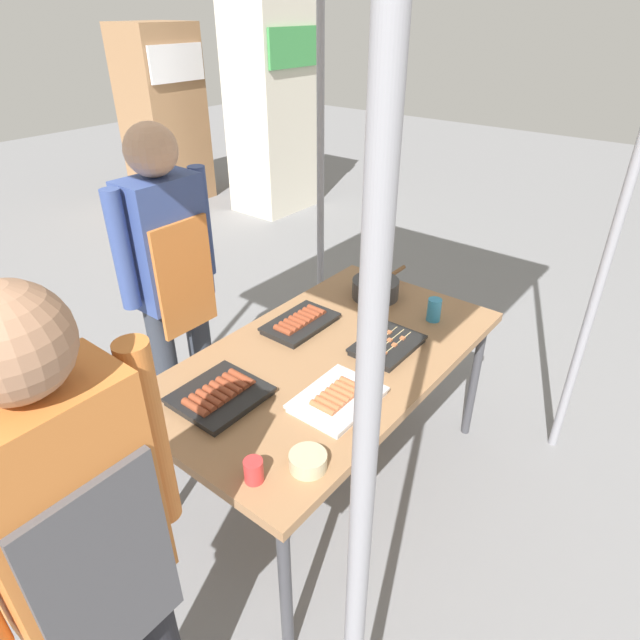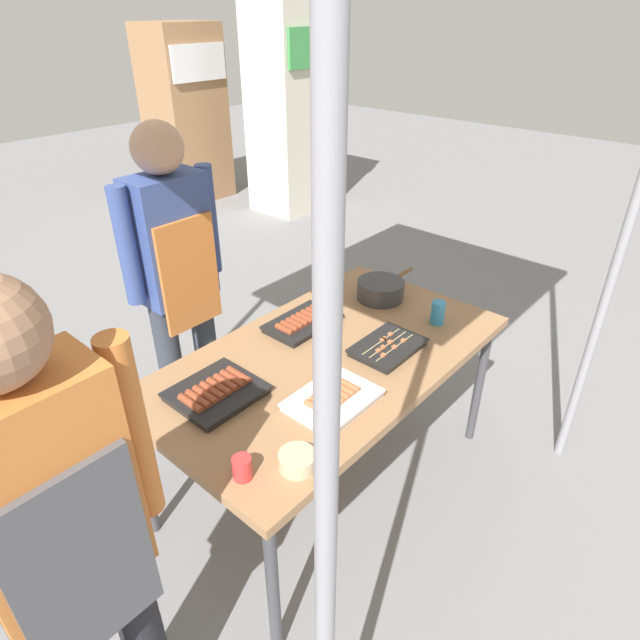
% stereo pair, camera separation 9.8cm
% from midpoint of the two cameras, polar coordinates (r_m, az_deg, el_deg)
% --- Properties ---
extents(ground_plane, '(18.00, 18.00, 0.00)m').
position_cam_midpoint_polar(ground_plane, '(2.79, -0.21, -16.47)').
color(ground_plane, slate).
extents(stall_table, '(1.60, 0.90, 0.75)m').
position_cam_midpoint_polar(stall_table, '(2.33, -0.24, -4.70)').
color(stall_table, '#9E724C').
rests_on(stall_table, ground).
extents(tray_grilled_sausages, '(0.35, 0.22, 0.05)m').
position_cam_midpoint_polar(tray_grilled_sausages, '(2.48, -3.23, -0.30)').
color(tray_grilled_sausages, black).
rests_on(tray_grilled_sausages, stall_table).
extents(tray_meat_skewers, '(0.31, 0.22, 0.04)m').
position_cam_midpoint_polar(tray_meat_skewers, '(2.33, 6.01, -2.70)').
color(tray_meat_skewers, black).
rests_on(tray_meat_skewers, stall_table).
extents(tray_pork_links, '(0.33, 0.25, 0.05)m').
position_cam_midpoint_polar(tray_pork_links, '(2.02, 0.49, -8.42)').
color(tray_pork_links, silver).
rests_on(tray_pork_links, stall_table).
extents(tray_spring_rolls, '(0.32, 0.29, 0.05)m').
position_cam_midpoint_polar(tray_spring_rolls, '(2.08, -11.98, -7.86)').
color(tray_spring_rolls, black).
rests_on(tray_spring_rolls, stall_table).
extents(cooking_wok, '(0.40, 0.24, 0.10)m').
position_cam_midpoint_polar(cooking_wok, '(2.73, 4.94, 3.45)').
color(cooking_wok, '#38383A').
rests_on(cooking_wok, stall_table).
extents(condiment_bowl, '(0.12, 0.12, 0.05)m').
position_cam_midpoint_polar(condiment_bowl, '(1.78, -2.92, -14.81)').
color(condiment_bowl, '#BFB28C').
rests_on(condiment_bowl, stall_table).
extents(drink_cup_near_edge, '(0.06, 0.06, 0.11)m').
position_cam_midpoint_polar(drink_cup_near_edge, '(2.56, 10.99, 1.06)').
color(drink_cup_near_edge, '#338CBF').
rests_on(drink_cup_near_edge, stall_table).
extents(drink_cup_by_wok, '(0.06, 0.06, 0.08)m').
position_cam_midpoint_polar(drink_cup_by_wok, '(1.75, -8.75, -15.61)').
color(drink_cup_by_wok, red).
rests_on(drink_cup_by_wok, stall_table).
extents(vendor_woman, '(0.52, 0.23, 1.64)m').
position_cam_midpoint_polar(vendor_woman, '(2.59, -16.69, 4.92)').
color(vendor_woman, '#333842').
rests_on(vendor_woman, ground).
extents(customer_nearby, '(0.52, 0.23, 1.65)m').
position_cam_midpoint_polar(customer_nearby, '(1.44, -25.91, -21.22)').
color(customer_nearby, black).
rests_on(customer_nearby, ground).
extents(neighbor_stall_left, '(0.76, 0.70, 1.89)m').
position_cam_midpoint_polar(neighbor_stall_left, '(6.72, -16.75, 20.09)').
color(neighbor_stall_left, '#9E724C').
rests_on(neighbor_stall_left, ground).
extents(neighbor_stall_right, '(0.80, 0.67, 2.10)m').
position_cam_midpoint_polar(neighbor_stall_right, '(6.16, -5.67, 21.26)').
color(neighbor_stall_right, beige).
rests_on(neighbor_stall_right, ground).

